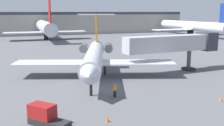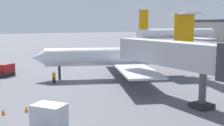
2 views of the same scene
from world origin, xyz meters
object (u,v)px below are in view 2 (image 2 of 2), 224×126
object	(u,v)px
jet_bridge	(183,56)
baggage_tug_lead	(5,71)
ground_crew_marshaller	(54,77)
traffic_cone_far	(3,112)
parked_airliner_west_end	(178,34)
traffic_cone_mid	(26,109)
regional_jet	(125,56)
cargo_container_uld	(49,116)

from	to	relation	value
jet_bridge	baggage_tug_lead	xyz separation A→B (m)	(-23.67, -14.99, -4.05)
ground_crew_marshaller	traffic_cone_far	distance (m)	13.20
ground_crew_marshaller	parked_airliner_west_end	world-z (taller)	parked_airliner_west_end
jet_bridge	traffic_cone_mid	distance (m)	16.42
regional_jet	jet_bridge	xyz separation A→B (m)	(14.22, -1.33, 1.55)
ground_crew_marshaller	traffic_cone_mid	world-z (taller)	ground_crew_marshaller
traffic_cone_mid	traffic_cone_far	bearing A→B (deg)	-94.71
jet_bridge	parked_airliner_west_end	bearing A→B (deg)	139.82
baggage_tug_lead	traffic_cone_mid	distance (m)	19.73
regional_jet	traffic_cone_far	distance (m)	21.37
regional_jet	ground_crew_marshaller	size ratio (longest dim) A/B	15.14
cargo_container_uld	traffic_cone_far	bearing A→B (deg)	-150.84
ground_crew_marshaller	cargo_container_uld	distance (m)	16.63
regional_jet	ground_crew_marshaller	world-z (taller)	regional_jet
traffic_cone_far	parked_airliner_west_end	bearing A→B (deg)	130.03
traffic_cone_mid	traffic_cone_far	size ratio (longest dim) A/B	1.00
traffic_cone_mid	parked_airliner_west_end	distance (m)	91.83
traffic_cone_mid	jet_bridge	bearing A→B (deg)	75.46
cargo_container_uld	jet_bridge	bearing A→B (deg)	94.27
traffic_cone_mid	parked_airliner_west_end	size ratio (longest dim) A/B	0.01
jet_bridge	parked_airliner_west_end	size ratio (longest dim) A/B	0.46
cargo_container_uld	parked_airliner_west_end	bearing A→B (deg)	133.57
ground_crew_marshaller	baggage_tug_lead	xyz separation A→B (m)	(-8.80, -5.38, -0.02)
regional_jet	traffic_cone_far	xyz separation A→B (m)	(10.10, -18.58, -3.06)
parked_airliner_west_end	baggage_tug_lead	bearing A→B (deg)	-59.70
ground_crew_marshaller	parked_airliner_west_end	xyz separation A→B (m)	(-49.17, 63.70, 3.35)
regional_jet	cargo_container_uld	distance (m)	22.04
baggage_tug_lead	jet_bridge	bearing A→B (deg)	32.35
regional_jet	parked_airliner_west_end	xyz separation A→B (m)	(-49.82, 52.76, 0.87)
traffic_cone_mid	traffic_cone_far	world-z (taller)	same
regional_jet	baggage_tug_lead	world-z (taller)	regional_jet
regional_jet	cargo_container_uld	xyz separation A→B (m)	(15.29, -15.69, -2.37)
traffic_cone_mid	parked_airliner_west_end	xyz separation A→B (m)	(-60.08, 69.34, 3.93)
cargo_container_uld	traffic_cone_far	distance (m)	5.99
ground_crew_marshaller	traffic_cone_far	bearing A→B (deg)	-35.41
regional_jet	ground_crew_marshaller	distance (m)	11.24
regional_jet	jet_bridge	bearing A→B (deg)	-5.33
ground_crew_marshaller	baggage_tug_lead	bearing A→B (deg)	-148.58
baggage_tug_lead	cargo_container_uld	xyz separation A→B (m)	(24.75, 0.63, 0.14)
baggage_tug_lead	ground_crew_marshaller	bearing A→B (deg)	31.42
ground_crew_marshaller	traffic_cone_mid	bearing A→B (deg)	-27.32
parked_airliner_west_end	regional_jet	bearing A→B (deg)	-46.64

